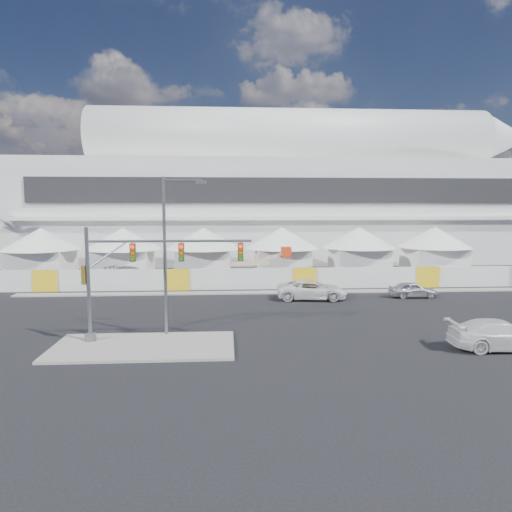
{
  "coord_description": "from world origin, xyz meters",
  "views": [
    {
      "loc": [
        -1.33,
        -27.99,
        7.86
      ],
      "look_at": [
        1.09,
        10.0,
        3.65
      ],
      "focal_mm": 32.0,
      "sensor_mm": 36.0,
      "label": 1
    }
  ],
  "objects": [
    {
      "name": "lot_car_b",
      "position": [
        23.37,
        16.58,
        0.8
      ],
      "size": [
        3.84,
        5.06,
        1.61
      ],
      "primitive_type": "imported",
      "rotation": [
        0.0,
        0.0,
        2.04
      ],
      "color": "black",
      "rests_on": "ground"
    },
    {
      "name": "pickup_curb",
      "position": [
        5.79,
        9.5,
        0.81
      ],
      "size": [
        3.3,
        6.11,
        1.63
      ],
      "primitive_type": "imported",
      "rotation": [
        0.0,
        0.0,
        1.47
      ],
      "color": "white",
      "rests_on": "ground"
    },
    {
      "name": "median_island",
      "position": [
        -6.0,
        -3.0,
        0.07
      ],
      "size": [
        10.0,
        5.0,
        0.15
      ],
      "primitive_type": "cube",
      "color": "gray",
      "rests_on": "ground"
    },
    {
      "name": "lot_car_c",
      "position": [
        -11.22,
        19.14,
        0.8
      ],
      "size": [
        4.57,
        5.92,
        1.6
      ],
      "primitive_type": "imported",
      "rotation": [
        0.0,
        0.0,
        1.08
      ],
      "color": "silver",
      "rests_on": "ground"
    },
    {
      "name": "pickup_near",
      "position": [
        13.64,
        -4.53,
        0.81
      ],
      "size": [
        2.58,
        5.7,
        1.62
      ],
      "primitive_type": "imported",
      "rotation": [
        0.0,
        0.0,
        1.52
      ],
      "color": "silver",
      "rests_on": "ground"
    },
    {
      "name": "traffic_mast",
      "position": [
        -7.01,
        -1.97,
        3.86
      ],
      "size": [
        9.6,
        0.63,
        6.53
      ],
      "color": "gray",
      "rests_on": "median_island"
    },
    {
      "name": "hoarding_fence",
      "position": [
        6.0,
        14.5,
        1.0
      ],
      "size": [
        70.0,
        0.25,
        2.0
      ],
      "primitive_type": "cube",
      "color": "silver",
      "rests_on": "ground"
    },
    {
      "name": "tent_row",
      "position": [
        0.5,
        24.0,
        3.15
      ],
      "size": [
        53.4,
        8.4,
        5.4
      ],
      "color": "white",
      "rests_on": "ground"
    },
    {
      "name": "sedan_silver",
      "position": [
        14.59,
        9.7,
        0.68
      ],
      "size": [
        1.75,
        4.05,
        1.36
      ],
      "primitive_type": "imported",
      "rotation": [
        0.0,
        0.0,
        1.53
      ],
      "color": "#BABABF",
      "rests_on": "ground"
    },
    {
      "name": "lot_car_a",
      "position": [
        22.03,
        19.7,
        0.71
      ],
      "size": [
        2.24,
        4.52,
        1.42
      ],
      "primitive_type": "imported",
      "rotation": [
        0.0,
        0.0,
        1.39
      ],
      "color": "silver",
      "rests_on": "ground"
    },
    {
      "name": "far_curb",
      "position": [
        20.0,
        12.5,
        0.06
      ],
      "size": [
        80.0,
        1.2,
        0.12
      ],
      "primitive_type": "cube",
      "color": "gray",
      "rests_on": "ground"
    },
    {
      "name": "boom_lift",
      "position": [
        0.49,
        17.56,
        0.99
      ],
      "size": [
        7.3,
        1.96,
        3.68
      ],
      "rotation": [
        0.0,
        0.0,
        0.09
      ],
      "color": "red",
      "rests_on": "ground"
    },
    {
      "name": "streetlight_median",
      "position": [
        -4.78,
        -0.8,
        5.55
      ],
      "size": [
        2.6,
        0.26,
        9.41
      ],
      "color": "gray",
      "rests_on": "median_island"
    },
    {
      "name": "ground",
      "position": [
        0.0,
        0.0,
        0.0
      ],
      "size": [
        160.0,
        160.0,
        0.0
      ],
      "primitive_type": "plane",
      "color": "black",
      "rests_on": "ground"
    },
    {
      "name": "stadium",
      "position": [
        8.71,
        41.5,
        9.45
      ],
      "size": [
        80.0,
        24.8,
        21.98
      ],
      "color": "silver",
      "rests_on": "ground"
    }
  ]
}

